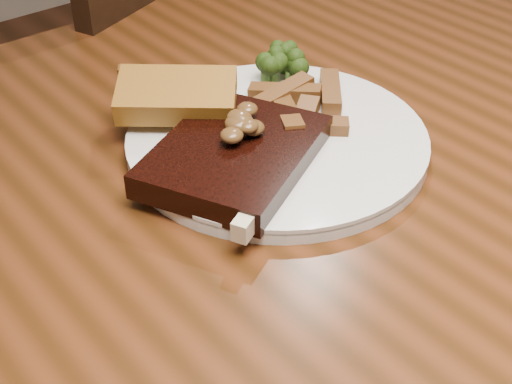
% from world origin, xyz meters
% --- Properties ---
extents(dining_table, '(1.60, 0.90, 0.75)m').
position_xyz_m(dining_table, '(0.00, 0.00, 0.66)').
color(dining_table, '#45200D').
rests_on(dining_table, ground).
extents(chair_far, '(0.55, 0.55, 0.89)m').
position_xyz_m(chair_far, '(0.22, 0.60, 0.49)').
color(chair_far, black).
rests_on(chair_far, ground).
extents(plate, '(0.32, 0.32, 0.01)m').
position_xyz_m(plate, '(0.09, 0.06, 0.76)').
color(plate, silver).
rests_on(plate, dining_table).
extents(steak, '(0.21, 0.19, 0.02)m').
position_xyz_m(steak, '(0.02, 0.04, 0.77)').
color(steak, black).
rests_on(steak, plate).
extents(steak_bone, '(0.14, 0.08, 0.02)m').
position_xyz_m(steak_bone, '(0.02, -0.02, 0.77)').
color(steak_bone, '#C2B696').
rests_on(steak_bone, plate).
extents(mushroom_pile, '(0.08, 0.08, 0.03)m').
position_xyz_m(mushroom_pile, '(0.04, 0.05, 0.80)').
color(mushroom_pile, '#4F3019').
rests_on(mushroom_pile, steak).
extents(garlic_bread, '(0.13, 0.12, 0.03)m').
position_xyz_m(garlic_bread, '(0.02, 0.14, 0.77)').
color(garlic_bread, '#965E1B').
rests_on(garlic_bread, plate).
extents(potato_wedges, '(0.10, 0.10, 0.02)m').
position_xyz_m(potato_wedges, '(0.14, 0.07, 0.77)').
color(potato_wedges, brown).
rests_on(potato_wedges, plate).
extents(broccoli_cluster, '(0.06, 0.06, 0.04)m').
position_xyz_m(broccoli_cluster, '(0.15, 0.14, 0.78)').
color(broccoli_cluster, '#21390C').
rests_on(broccoli_cluster, plate).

